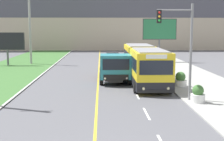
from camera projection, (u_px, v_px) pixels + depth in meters
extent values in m
cube|color=silver|center=(147.00, 114.00, 17.03)|extent=(0.12, 2.40, 0.01)
cube|color=silver|center=(137.00, 95.00, 21.58)|extent=(0.12, 2.40, 0.01)
cube|color=silver|center=(131.00, 83.00, 26.13)|extent=(0.12, 2.40, 0.01)
cube|color=silver|center=(126.00, 75.00, 30.69)|extent=(0.12, 2.40, 0.01)
cube|color=silver|center=(123.00, 69.00, 35.24)|extent=(0.12, 2.40, 0.01)
cube|color=silver|center=(121.00, 64.00, 39.79)|extent=(0.12, 2.40, 0.01)
cube|color=#BCAD93|center=(100.00, 5.00, 65.21)|extent=(80.00, 8.00, 18.66)
cube|color=#4C4C56|center=(100.00, 1.00, 61.17)|extent=(80.00, 0.04, 6.53)
cube|color=yellow|center=(150.00, 68.00, 23.67)|extent=(2.57, 5.64, 2.65)
cube|color=black|center=(149.00, 81.00, 23.81)|extent=(2.59, 5.66, 0.70)
cube|color=black|center=(150.00, 63.00, 23.62)|extent=(2.60, 5.19, 0.93)
cube|color=gray|center=(150.00, 50.00, 23.48)|extent=(2.19, 5.07, 0.08)
cube|color=yellow|center=(139.00, 59.00, 30.14)|extent=(2.57, 5.64, 2.65)
cube|color=black|center=(139.00, 69.00, 30.28)|extent=(2.59, 5.66, 0.70)
cube|color=black|center=(139.00, 55.00, 30.09)|extent=(2.60, 5.19, 0.93)
cube|color=gray|center=(139.00, 45.00, 29.95)|extent=(2.19, 5.07, 0.08)
cube|color=#474747|center=(144.00, 63.00, 26.91)|extent=(2.37, 0.90, 2.43)
cube|color=black|center=(156.00, 68.00, 20.81)|extent=(2.27, 0.04, 0.97)
cube|color=black|center=(156.00, 92.00, 21.02)|extent=(2.52, 0.06, 0.20)
sphere|color=#F4EAB2|center=(144.00, 89.00, 20.96)|extent=(0.20, 0.20, 0.20)
sphere|color=#F4EAB2|center=(168.00, 89.00, 21.01)|extent=(0.20, 0.20, 0.20)
cube|color=white|center=(156.00, 57.00, 20.70)|extent=(1.42, 0.04, 0.28)
cylinder|color=black|center=(136.00, 86.00, 22.22)|extent=(0.28, 1.00, 1.00)
cylinder|color=black|center=(170.00, 86.00, 22.30)|extent=(0.28, 1.00, 1.00)
cylinder|color=black|center=(131.00, 79.00, 25.57)|extent=(0.28, 1.00, 1.00)
cylinder|color=black|center=(161.00, 78.00, 25.65)|extent=(0.28, 1.00, 1.00)
cylinder|color=black|center=(126.00, 70.00, 30.81)|extent=(0.28, 1.00, 1.00)
cylinder|color=black|center=(151.00, 70.00, 30.89)|extent=(0.28, 1.00, 1.00)
cube|color=black|center=(114.00, 75.00, 27.66)|extent=(1.11, 6.36, 0.20)
cube|color=teal|center=(115.00, 66.00, 25.54)|extent=(2.46, 2.37, 1.91)
cube|color=black|center=(116.00, 65.00, 24.31)|extent=(2.09, 0.04, 0.86)
cube|color=black|center=(116.00, 77.00, 24.44)|extent=(1.97, 0.06, 0.44)
sphere|color=silver|center=(105.00, 78.00, 24.41)|extent=(0.18, 0.18, 0.18)
sphere|color=silver|center=(127.00, 78.00, 24.47)|extent=(0.18, 0.18, 0.18)
cube|color=#994C19|center=(114.00, 71.00, 28.93)|extent=(2.34, 3.74, 0.12)
cube|color=#994C19|center=(102.00, 66.00, 28.82)|extent=(0.12, 3.74, 1.22)
cube|color=#994C19|center=(126.00, 65.00, 28.89)|extent=(0.12, 3.74, 1.22)
cube|color=#994C19|center=(115.00, 68.00, 27.07)|extent=(2.34, 0.12, 1.22)
cube|color=#994C19|center=(113.00, 63.00, 30.65)|extent=(2.34, 0.12, 1.22)
cube|color=#994C19|center=(115.00, 60.00, 26.96)|extent=(2.34, 0.12, 0.24)
cylinder|color=black|center=(102.00, 79.00, 25.40)|extent=(0.30, 1.04, 1.04)
cylinder|color=black|center=(129.00, 78.00, 25.48)|extent=(0.30, 1.04, 1.04)
cylinder|color=black|center=(101.00, 72.00, 29.09)|extent=(0.30, 1.04, 1.04)
cylinder|color=black|center=(126.00, 72.00, 29.17)|extent=(0.30, 1.04, 1.04)
cube|color=silver|center=(112.00, 60.00, 40.17)|extent=(1.80, 4.30, 0.61)
cube|color=black|center=(112.00, 55.00, 40.19)|extent=(1.53, 2.36, 0.65)
cylinder|color=black|center=(106.00, 62.00, 38.89)|extent=(0.18, 0.62, 0.62)
cylinder|color=black|center=(119.00, 62.00, 38.94)|extent=(0.18, 0.62, 0.62)
cylinder|color=black|center=(106.00, 60.00, 41.44)|extent=(0.18, 0.62, 0.62)
cylinder|color=black|center=(118.00, 60.00, 41.50)|extent=(0.18, 0.62, 0.62)
cylinder|color=#9E9E99|center=(30.00, 26.00, 39.19)|extent=(0.28, 0.28, 9.51)
cylinder|color=slate|center=(191.00, 53.00, 19.54)|extent=(0.16, 0.16, 6.13)
cylinder|color=slate|center=(175.00, 10.00, 19.14)|extent=(2.20, 0.10, 0.10)
cube|color=black|center=(159.00, 17.00, 19.16)|extent=(0.28, 0.24, 0.80)
sphere|color=red|center=(159.00, 13.00, 19.00)|extent=(0.14, 0.14, 0.14)
sphere|color=orange|center=(159.00, 17.00, 19.03)|extent=(0.14, 0.14, 0.14)
sphere|color=green|center=(159.00, 21.00, 19.06)|extent=(0.14, 0.14, 0.14)
cylinder|color=#59595B|center=(159.00, 51.00, 41.82)|extent=(0.24, 0.24, 3.11)
cube|color=#333333|center=(160.00, 29.00, 41.42)|extent=(4.50, 0.20, 2.75)
cube|color=#287547|center=(160.00, 29.00, 41.31)|extent=(4.34, 0.02, 2.59)
cylinder|color=#59595B|center=(8.00, 57.00, 38.14)|extent=(0.24, 0.24, 1.99)
cube|color=#333333|center=(7.00, 41.00, 37.87)|extent=(4.19, 0.20, 2.13)
cube|color=black|center=(7.00, 41.00, 37.76)|extent=(4.03, 0.02, 1.97)
cylinder|color=silver|center=(198.00, 98.00, 19.22)|extent=(0.88, 0.88, 0.51)
sphere|color=#3D6B33|center=(198.00, 90.00, 19.15)|extent=(0.70, 0.70, 0.70)
cylinder|color=silver|center=(180.00, 83.00, 24.40)|extent=(0.98, 0.98, 0.49)
sphere|color=#3D6B33|center=(180.00, 77.00, 24.32)|extent=(0.78, 0.78, 0.78)
cylinder|color=silver|center=(166.00, 74.00, 29.56)|extent=(0.90, 0.90, 0.47)
sphere|color=#3D6B33|center=(166.00, 68.00, 29.49)|extent=(0.72, 0.72, 0.72)
cylinder|color=silver|center=(156.00, 66.00, 34.72)|extent=(0.89, 0.89, 0.53)
sphere|color=#3D6B33|center=(156.00, 62.00, 34.65)|extent=(0.71, 0.71, 0.71)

